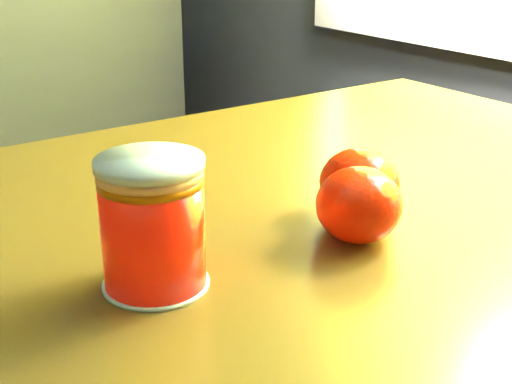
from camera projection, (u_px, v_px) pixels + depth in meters
table at (268, 351)px, 0.62m from camera, size 1.10×0.77×0.82m
juice_glass at (153, 225)px, 0.49m from camera, size 0.08×0.08×0.09m
orange_front at (359, 205)px, 0.57m from camera, size 0.09×0.09×0.06m
orange_back at (359, 183)px, 0.62m from camera, size 0.07×0.07×0.06m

